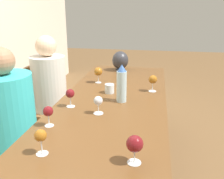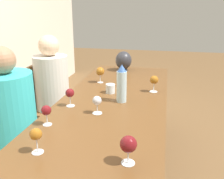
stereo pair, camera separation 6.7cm
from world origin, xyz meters
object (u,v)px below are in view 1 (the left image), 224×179
(wine_glass_4, at_px, (153,80))
(chair_near, at_px, (4,141))
(water_bottle, at_px, (122,84))
(person_far, at_px, (51,91))
(wine_glass_5, at_px, (48,112))
(chair_far, at_px, (45,105))
(wine_glass_6, at_px, (70,94))
(wine_glass_1, at_px, (41,136))
(wine_glass_2, at_px, (135,144))
(person_near, at_px, (12,124))
(vase, at_px, (120,61))
(wine_glass_0, at_px, (98,72))
(wine_glass_3, at_px, (98,101))
(water_tumbler, at_px, (110,89))

(wine_glass_4, distance_m, chair_near, 1.31)
(water_bottle, height_order, person_far, person_far)
(wine_glass_5, height_order, chair_far, chair_far)
(wine_glass_6, bearing_deg, wine_glass_5, 174.95)
(wine_glass_1, xyz_separation_m, wine_glass_6, (0.63, 0.07, -0.00))
(water_bottle, distance_m, wine_glass_2, 0.82)
(wine_glass_2, bearing_deg, person_near, 62.31)
(chair_near, bearing_deg, person_near, -90.00)
(vase, relative_size, person_near, 0.18)
(wine_glass_2, relative_size, wine_glass_6, 1.05)
(water_bottle, distance_m, vase, 1.00)
(wine_glass_1, relative_size, person_near, 0.11)
(wine_glass_0, height_order, chair_far, wine_glass_0)
(chair_near, distance_m, person_near, 0.18)
(wine_glass_0, distance_m, person_far, 0.55)
(wine_glass_0, distance_m, wine_glass_6, 0.64)
(wine_glass_1, height_order, wine_glass_4, wine_glass_4)
(wine_glass_1, distance_m, chair_far, 1.44)
(wine_glass_3, relative_size, chair_near, 0.14)
(person_near, bearing_deg, vase, -26.53)
(chair_near, bearing_deg, wine_glass_3, -88.01)
(wine_glass_5, xyz_separation_m, wine_glass_6, (0.33, -0.03, 0.00))
(wine_glass_2, relative_size, wine_glass_5, 1.10)
(water_tumbler, relative_size, wine_glass_6, 0.59)
(wine_glass_1, bearing_deg, wine_glass_0, 0.08)
(wine_glass_2, distance_m, chair_near, 1.23)
(wine_glass_3, height_order, person_far, person_far)
(wine_glass_2, bearing_deg, wine_glass_3, 29.38)
(wine_glass_0, height_order, wine_glass_5, wine_glass_0)
(wine_glass_0, height_order, wine_glass_2, wine_glass_0)
(water_tumbler, xyz_separation_m, wine_glass_4, (0.11, -0.36, 0.07))
(wine_glass_2, bearing_deg, water_bottle, 12.43)
(wine_glass_2, height_order, chair_near, wine_glass_2)
(wine_glass_2, bearing_deg, chair_near, 64.28)
(wine_glass_1, xyz_separation_m, chair_near, (0.52, 0.59, -0.38))
(wine_glass_3, relative_size, wine_glass_6, 0.93)
(wine_glass_2, bearing_deg, wine_glass_1, 90.88)
(water_bottle, height_order, wine_glass_1, water_bottle)
(vase, height_order, chair_near, vase)
(wine_glass_2, relative_size, chair_near, 0.16)
(wine_glass_1, distance_m, wine_glass_2, 0.47)
(water_bottle, xyz_separation_m, wine_glass_2, (-0.80, -0.18, -0.04))
(wine_glass_0, bearing_deg, wine_glass_4, -107.93)
(wine_glass_5, relative_size, chair_far, 0.14)
(person_near, bearing_deg, wine_glass_3, -87.75)
(water_tumbler, bearing_deg, chair_near, 122.10)
(wine_glass_0, relative_size, wine_glass_1, 1.12)
(wine_glass_6, bearing_deg, vase, -9.86)
(wine_glass_1, relative_size, wine_glass_3, 1.08)
(wine_glass_5, bearing_deg, chair_near, 66.59)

